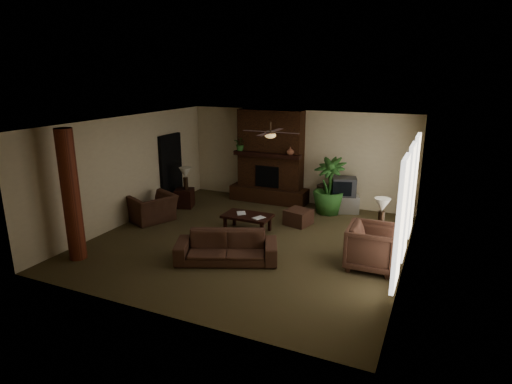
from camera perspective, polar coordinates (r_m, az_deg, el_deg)
The scene contains 23 objects.
room_shell at distance 9.71m, azimuth -0.97°, elevation 1.12°, with size 7.00×7.00×7.00m.
fireplace at distance 12.95m, azimuth 1.91°, elevation 3.74°, with size 2.40×0.70×2.80m.
windows at distance 9.07m, azimuth 19.75°, elevation -1.24°, with size 0.08×3.65×2.35m.
log_column at distance 9.57m, azimuth -23.66°, elevation -0.46°, with size 0.36×0.36×2.80m, color maroon.
doorway at distance 13.01m, azimuth -11.37°, elevation 3.02°, with size 0.10×1.00×2.10m, color black.
ceiling_fan at distance 9.60m, azimuth 1.95°, elevation 7.82°, with size 1.35×1.35×0.37m.
sofa at distance 8.98m, azimuth -4.00°, elevation -6.82°, with size 2.12×0.62×0.83m, color #462A1E.
armchair_left at distance 11.64m, azimuth -13.84°, elevation -1.53°, with size 1.11×0.72×0.97m, color #462A1E.
armchair_right at distance 8.93m, azimuth 15.43°, elevation -6.90°, with size 0.97×0.91×1.00m, color #462A1E.
coffee_table at distance 10.61m, azimuth -1.16°, elevation -3.39°, with size 1.20×0.70×0.43m.
ottoman at distance 11.18m, azimuth 5.72°, elevation -3.38°, with size 0.60×0.60×0.40m, color #462A1E.
tv_stand at distance 12.35m, azimuth 11.66°, elevation -1.53°, with size 0.85×0.50×0.50m, color #BCBCBE.
tv at distance 12.17m, azimuth 11.80°, elevation 0.71°, with size 0.76×0.67×0.52m.
floor_vase at distance 12.53m, azimuth 8.93°, elevation -0.27°, with size 0.34×0.34×0.77m.
floor_plant at distance 12.11m, azimuth 9.74°, elevation -0.80°, with size 0.89×1.59×0.89m, color #306126.
side_table_left at distance 12.71m, azimuth -9.61°, elevation -0.80°, with size 0.50×0.50×0.55m, color black.
lamp_left at distance 12.52m, azimuth -9.51°, elevation 2.39°, with size 0.46×0.46×0.65m.
side_table_right at distance 9.93m, azimuth 16.35°, elevation -6.05°, with size 0.50×0.50×0.55m, color black.
lamp_right at distance 9.74m, azimuth 16.62°, elevation -1.95°, with size 0.38×0.38×0.65m.
mantel_plant at distance 12.95m, azimuth -2.08°, elevation 6.30°, with size 0.38×0.42×0.33m, color #306126.
mantel_vase at distance 12.33m, azimuth 4.64°, elevation 5.52°, with size 0.22×0.23×0.22m, color #92543A.
book_a at distance 10.62m, azimuth -2.59°, elevation -2.23°, with size 0.22×0.03×0.29m, color #999999.
book_b at distance 10.37m, azimuth -0.00°, elevation -2.67°, with size 0.21×0.02×0.29m, color #999999.
Camera 1 is at (4.00, -8.49, 3.87)m, focal length 29.69 mm.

